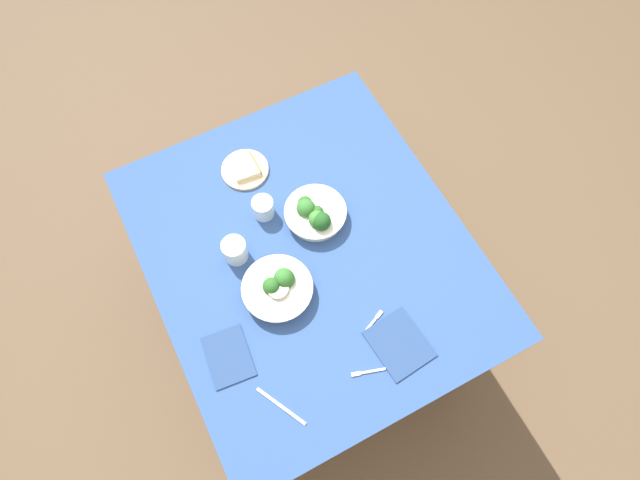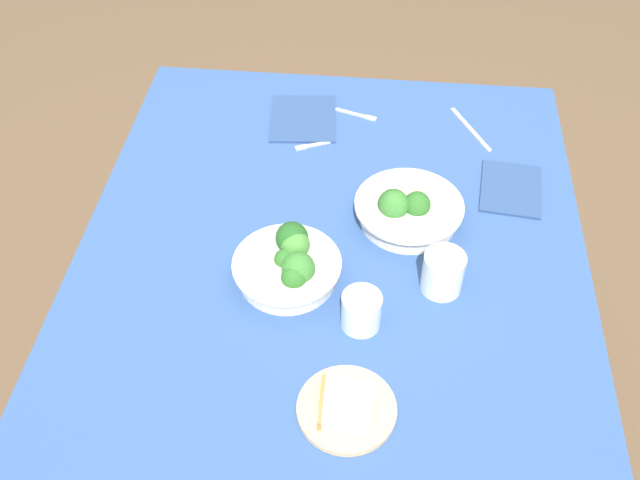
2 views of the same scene
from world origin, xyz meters
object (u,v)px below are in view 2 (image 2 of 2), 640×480
Objects in this scene: broccoli_bowl_far at (406,210)px; broccoli_bowl_near at (290,265)px; napkin_folded_lower at (303,119)px; bread_side_plate at (346,407)px; water_glass_center at (361,311)px; fork_by_near_bowl at (312,145)px; napkin_folded_upper at (511,189)px; fork_by_far_bowl at (358,115)px; water_glass_side at (443,273)px; table_knife_left at (470,129)px.

broccoli_bowl_near is at bearing -51.00° from broccoli_bowl_far.
broccoli_bowl_far reaches higher than napkin_folded_lower.
broccoli_bowl_near is 0.33m from bread_side_plate.
water_glass_center is at bearing 175.94° from bread_side_plate.
fork_by_near_bowl is 0.52× the size of napkin_folded_upper.
broccoli_bowl_far is at bearing 37.76° from napkin_folded_lower.
fork_by_far_bowl is 0.17m from fork_by_near_bowl.
napkin_folded_lower is (0.03, -0.14, 0.00)m from fork_by_far_bowl.
fork_by_near_bowl is 0.11m from napkin_folded_lower.
napkin_folded_upper is at bearing 152.07° from water_glass_side.
broccoli_bowl_far is 1.35× the size of bread_side_plate.
water_glass_side is 0.46× the size of napkin_folded_lower.
water_glass_side is (0.18, 0.07, 0.01)m from broccoli_bowl_far.
broccoli_bowl_near is 2.01× the size of fork_by_far_bowl.
bread_side_plate is 1.89× the size of fork_by_near_bowl.
bread_side_plate reaches higher than fork_by_near_bowl.
fork_by_near_bowl is at bearing -103.36° from napkin_folded_upper.
water_glass_side is 0.96× the size of fork_by_near_bowl.
bread_side_plate is at bearing -4.06° from water_glass_center.
water_glass_center is 0.66m from fork_by_far_bowl.
fork_by_near_bowl is at bearing 179.99° from broccoli_bowl_near.
napkin_folded_upper is 0.92× the size of napkin_folded_lower.
fork_by_far_bowl is at bearing -124.00° from table_knife_left.
fork_by_near_bowl is at bearing -110.02° from fork_by_far_bowl.
bread_side_plate is at bearing 24.61° from broccoli_bowl_near.
bread_side_plate reaches higher than fork_by_far_bowl.
water_glass_center reaches higher than table_knife_left.
napkin_folded_upper is at bearing 117.80° from broccoli_bowl_far.
napkin_folded_upper reaches higher than fork_by_near_bowl.
bread_side_plate reaches higher than table_knife_left.
fork_by_far_bowl is (-0.66, -0.05, -0.04)m from water_glass_center.
broccoli_bowl_near is 1.14× the size of napkin_folded_lower.
napkin_folded_upper is 0.54m from napkin_folded_lower.
napkin_folded_lower reaches higher than fork_by_far_bowl.
table_knife_left is (-0.52, 0.38, -0.03)m from broccoli_bowl_near.
water_glass_center reaches higher than napkin_folded_upper.
broccoli_bowl_far is 0.33m from fork_by_near_bowl.
water_glass_center is 0.84× the size of fork_by_near_bowl.
napkin_folded_upper and napkin_folded_lower have the same top height.
water_glass_side reaches higher than napkin_folded_upper.
water_glass_center reaches higher than napkin_folded_lower.
fork_by_far_bowl is at bearing -123.83° from napkin_folded_upper.
broccoli_bowl_near is at bearing -155.39° from bread_side_plate.
fork_by_near_bowl is 0.40m from table_knife_left.
broccoli_bowl_near is 2.84× the size of water_glass_center.
broccoli_bowl_near reaches higher than broccoli_bowl_far.
fork_by_near_bowl is at bearing -169.29° from bread_side_plate.
broccoli_bowl_far reaches higher than napkin_folded_upper.
broccoli_bowl_far is 0.20m from water_glass_side.
broccoli_bowl_far reaches higher than bread_side_plate.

